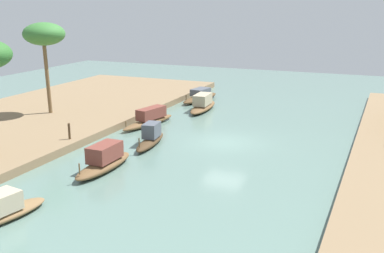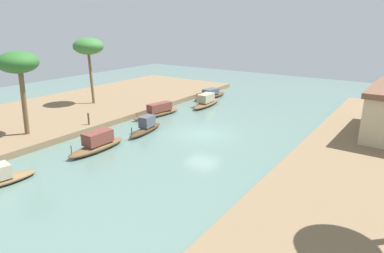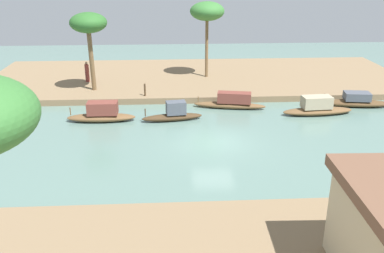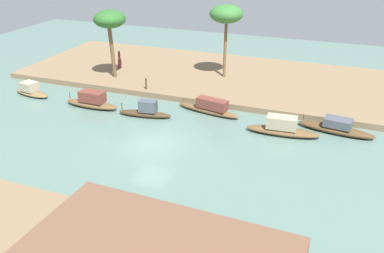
{
  "view_description": "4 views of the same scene",
  "coord_description": "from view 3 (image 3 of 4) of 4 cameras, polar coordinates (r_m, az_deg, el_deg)",
  "views": [
    {
      "loc": [
        26.83,
        9.13,
        8.34
      ],
      "look_at": [
        0.04,
        -2.15,
        0.8
      ],
      "focal_mm": 44.78,
      "sensor_mm": 36.0,
      "label": 1
    },
    {
      "loc": [
        21.46,
        13.57,
        8.6
      ],
      "look_at": [
        0.44,
        -0.72,
        0.58
      ],
      "focal_mm": 31.51,
      "sensor_mm": 36.0,
      "label": 2
    },
    {
      "loc": [
        2.64,
        23.2,
        10.05
      ],
      "look_at": [
        1.26,
        -0.72,
        0.75
      ],
      "focal_mm": 39.58,
      "sensor_mm": 36.0,
      "label": 3
    },
    {
      "loc": [
        -11.24,
        21.97,
        12.94
      ],
      "look_at": [
        -2.05,
        -2.17,
        0.68
      ],
      "focal_mm": 39.12,
      "sensor_mm": 36.0,
      "label": 4
    }
  ],
  "objects": [
    {
      "name": "palm_tree_left_far",
      "position": [
        33.96,
        -13.78,
        13.22
      ],
      "size": [
        2.83,
        2.83,
        6.12
      ],
      "color": "brown",
      "rests_on": "riverbank_left"
    },
    {
      "name": "sampan_with_tall_canopy",
      "position": [
        33.89,
        21.18,
        3.2
      ],
      "size": [
        5.39,
        1.94,
        1.09
      ],
      "rotation": [
        0.0,
        0.0,
        -0.14
      ],
      "color": "brown",
      "rests_on": "river_water"
    },
    {
      "name": "palm_tree_left_near",
      "position": [
        37.44,
        2.06,
        15.15
      ],
      "size": [
        2.96,
        2.96,
        6.53
      ],
      "color": "brown",
      "rests_on": "riverbank_left"
    },
    {
      "name": "sampan_upstream_small",
      "position": [
        31.29,
        -23.58,
        1.45
      ],
      "size": [
        3.79,
        1.76,
        1.15
      ],
      "rotation": [
        0.0,
        0.0,
        -0.17
      ],
      "color": "brown",
      "rests_on": "river_water"
    },
    {
      "name": "sampan_downstream_large",
      "position": [
        28.72,
        -2.51,
        1.71
      ],
      "size": [
        4.21,
        1.42,
        1.34
      ],
      "rotation": [
        0.0,
        0.0,
        0.14
      ],
      "color": "#47331E",
      "rests_on": "river_water"
    },
    {
      "name": "mooring_post",
      "position": [
        32.73,
        -6.36,
        4.94
      ],
      "size": [
        0.14,
        0.14,
        0.96
      ],
      "primitive_type": "cylinder",
      "color": "#4C3823",
      "rests_on": "riverbank_left"
    },
    {
      "name": "sampan_near_left_bank",
      "position": [
        31.14,
        16.53,
        2.42
      ],
      "size": [
        5.13,
        1.59,
        1.34
      ],
      "rotation": [
        0.0,
        0.0,
        0.07
      ],
      "color": "brown",
      "rests_on": "river_water"
    },
    {
      "name": "sampan_with_red_awning",
      "position": [
        31.27,
        5.34,
        3.3
      ],
      "size": [
        5.37,
        1.92,
        1.22
      ],
      "rotation": [
        0.0,
        0.0,
        -0.2
      ],
      "color": "brown",
      "rests_on": "river_water"
    },
    {
      "name": "sampan_midstream",
      "position": [
        29.19,
        -12.07,
        1.66
      ],
      "size": [
        4.62,
        1.23,
        1.36
      ],
      "rotation": [
        0.0,
        0.0,
        -0.01
      ],
      "color": "brown",
      "rests_on": "river_water"
    },
    {
      "name": "river_water",
      "position": [
        25.42,
        2.92,
        -2.11
      ],
      "size": [
        65.71,
        65.71,
        0.0
      ],
      "primitive_type": "plane",
      "color": "slate",
      "rests_on": "ground"
    },
    {
      "name": "riverbank_left",
      "position": [
        38.88,
        0.69,
        6.59
      ],
      "size": [
        37.04,
        13.72,
        0.47
      ],
      "primitive_type": "cube",
      "color": "#846B4C",
      "rests_on": "ground"
    },
    {
      "name": "person_on_near_bank",
      "position": [
        37.59,
        -13.95,
        7.02
      ],
      "size": [
        0.48,
        0.48,
        1.73
      ],
      "rotation": [
        0.0,
        0.0,
        5.27
      ],
      "color": "brown",
      "rests_on": "riverbank_left"
    }
  ]
}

